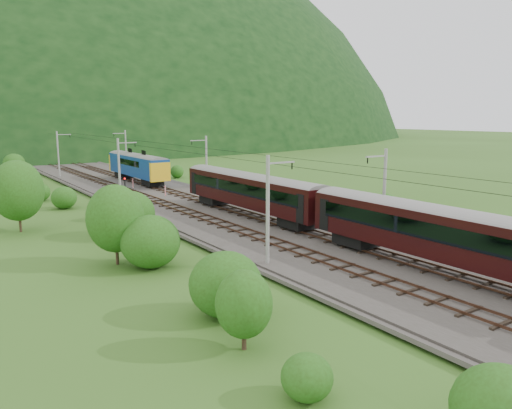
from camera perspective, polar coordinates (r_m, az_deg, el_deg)
ground at (r=41.15m, az=8.40°, el=-5.61°), size 600.00×600.00×0.00m
railbed at (r=48.69m, az=0.42°, el=-2.83°), size 14.00×220.00×0.30m
track_left at (r=47.35m, az=-1.97°, el=-2.94°), size 2.40×220.00×0.27m
track_right at (r=50.01m, az=2.69°, el=-2.24°), size 2.40×220.00×0.27m
catenary_left at (r=64.83m, az=-15.31°, el=3.97°), size 2.54×192.28×8.00m
catenary_right at (r=69.73m, az=-5.74°, el=4.69°), size 2.54×192.28×8.00m
overhead_wires at (r=47.61m, az=0.43°, el=5.34°), size 4.83×198.00×0.03m
train at (r=36.63m, az=20.34°, el=-2.22°), size 3.11×125.48×5.41m
hazard_post_near at (r=77.34m, az=-13.89°, el=2.39°), size 0.15×0.15×1.43m
hazard_post_far at (r=68.53m, az=-10.33°, el=1.55°), size 0.15×0.15×1.45m
signal at (r=71.28m, az=-14.75°, el=2.22°), size 0.25×0.25×2.30m
vegetation_left at (r=42.48m, az=-16.47°, el=-2.11°), size 13.61×147.17×6.95m
vegetation_right at (r=52.71m, az=15.06°, el=-0.85°), size 7.27×109.16×3.22m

